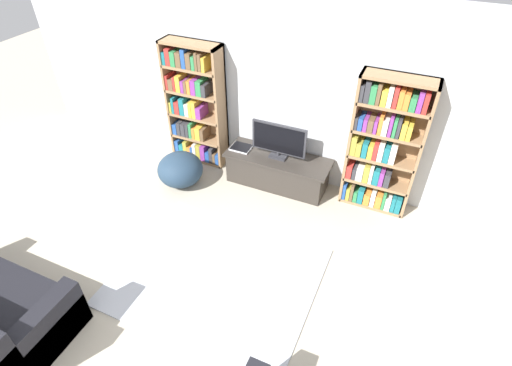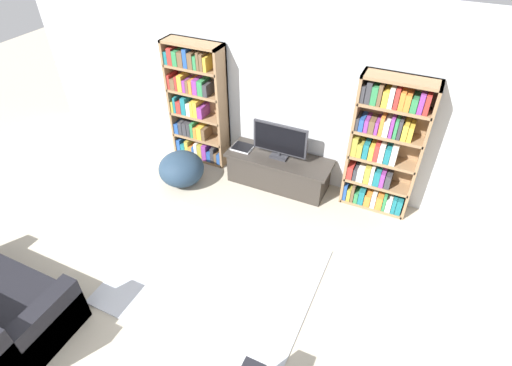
% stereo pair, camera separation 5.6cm
% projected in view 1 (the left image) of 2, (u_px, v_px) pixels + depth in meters
% --- Properties ---
extents(wall_back, '(8.80, 0.06, 2.60)m').
position_uv_depth(wall_back, '(298.00, 94.00, 5.21)').
color(wall_back, silver).
rests_on(wall_back, ground_plane).
extents(bookshelf_left, '(0.86, 0.30, 1.83)m').
position_uv_depth(bookshelf_left, '(195.00, 106.00, 5.82)').
color(bookshelf_left, '#93704C').
rests_on(bookshelf_left, ground_plane).
extents(bookshelf_right, '(0.86, 0.30, 1.83)m').
position_uv_depth(bookshelf_right, '(382.00, 147.00, 4.95)').
color(bookshelf_right, '#93704C').
rests_on(bookshelf_right, ground_plane).
extents(tv_stand, '(1.48, 0.53, 0.46)m').
position_uv_depth(tv_stand, '(277.00, 170.00, 5.68)').
color(tv_stand, '#332D28').
rests_on(tv_stand, ground_plane).
extents(television, '(0.77, 0.16, 0.51)m').
position_uv_depth(television, '(279.00, 140.00, 5.37)').
color(television, '#2D2D33').
rests_on(television, tv_stand).
extents(laptop, '(0.29, 0.24, 0.03)m').
position_uv_depth(laptop, '(241.00, 147.00, 5.71)').
color(laptop, silver).
rests_on(laptop, tv_stand).
extents(area_rug, '(2.18, 1.80, 0.02)m').
position_uv_depth(area_rug, '(217.00, 276.00, 4.49)').
color(area_rug, '#B2B7C1').
rests_on(area_rug, ground_plane).
extents(beanbag_ottoman, '(0.64, 0.64, 0.47)m').
position_uv_depth(beanbag_ottoman, '(180.00, 169.00, 5.69)').
color(beanbag_ottoman, '#23384C').
rests_on(beanbag_ottoman, ground_plane).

